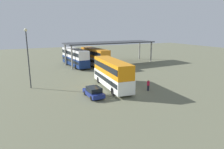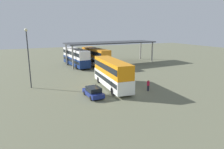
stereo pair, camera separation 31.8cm
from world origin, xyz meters
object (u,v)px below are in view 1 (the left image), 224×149
at_px(double_decker_main, 112,73).
at_px(double_decker_mid_row, 95,56).
at_px(pedestrian_waiting, 148,85).
at_px(parked_hatchback, 94,92).
at_px(lamppost_tall, 28,52).
at_px(double_decker_near_canopy, 75,57).

bearing_deg(double_decker_main, double_decker_mid_row, -8.27).
bearing_deg(double_decker_mid_row, pedestrian_waiting, 174.75).
bearing_deg(parked_hatchback, double_decker_main, -57.14).
bearing_deg(double_decker_mid_row, parked_hatchback, 153.14).
bearing_deg(parked_hatchback, lamppost_tall, 39.87).
height_order(lamppost_tall, pedestrian_waiting, lamppost_tall).
bearing_deg(lamppost_tall, double_decker_near_canopy, 52.69).
relative_size(double_decker_main, pedestrian_waiting, 6.61).
bearing_deg(double_decker_near_canopy, parked_hatchback, 165.47).
xyz_separation_m(lamppost_tall, pedestrian_waiting, (14.97, -8.61, -4.60)).
bearing_deg(double_decker_near_canopy, lamppost_tall, 137.83).
bearing_deg(parked_hatchback, double_decker_near_canopy, -11.85).
bearing_deg(parked_hatchback, double_decker_mid_row, -23.64).
distance_m(double_decker_main, pedestrian_waiting, 5.59).
height_order(double_decker_main, double_decker_mid_row, double_decker_main).
xyz_separation_m(double_decker_near_canopy, pedestrian_waiting, (4.23, -22.70, -1.42)).
height_order(double_decker_main, lamppost_tall, lamppost_tall).
height_order(double_decker_mid_row, pedestrian_waiting, double_decker_mid_row).
relative_size(parked_hatchback, double_decker_near_canopy, 0.33).
bearing_deg(pedestrian_waiting, parked_hatchback, -56.45).
bearing_deg(pedestrian_waiting, double_decker_main, -92.81).
relative_size(parked_hatchback, lamppost_tall, 0.44).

